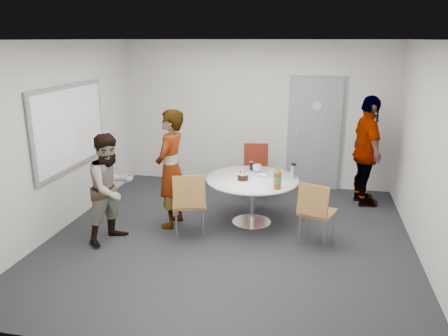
% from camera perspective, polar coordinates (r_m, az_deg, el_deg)
% --- Properties ---
extents(floor, '(5.00, 5.00, 0.00)m').
position_cam_1_polar(floor, '(6.27, 0.80, -9.10)').
color(floor, black).
rests_on(floor, ground).
extents(ceiling, '(5.00, 5.00, 0.00)m').
position_cam_1_polar(ceiling, '(5.65, 0.92, 16.41)').
color(ceiling, silver).
rests_on(ceiling, wall_back).
extents(wall_back, '(5.00, 0.00, 5.00)m').
position_cam_1_polar(wall_back, '(8.23, 4.27, 6.98)').
color(wall_back, beige).
rests_on(wall_back, floor).
extents(wall_left, '(0.00, 5.00, 5.00)m').
position_cam_1_polar(wall_left, '(6.75, -20.50, 3.84)').
color(wall_left, beige).
rests_on(wall_left, floor).
extents(wall_right, '(0.00, 5.00, 5.00)m').
position_cam_1_polar(wall_right, '(5.88, 25.51, 1.50)').
color(wall_right, beige).
rests_on(wall_right, floor).
extents(wall_front, '(5.00, 0.00, 5.00)m').
position_cam_1_polar(wall_front, '(3.51, -7.16, -6.46)').
color(wall_front, beige).
rests_on(wall_front, floor).
extents(door, '(1.02, 0.17, 2.12)m').
position_cam_1_polar(door, '(8.20, 11.85, 4.33)').
color(door, slate).
rests_on(door, wall_back).
extents(whiteboard, '(0.04, 1.90, 1.25)m').
position_cam_1_polar(whiteboard, '(6.87, -19.43, 5.01)').
color(whiteboard, gray).
rests_on(whiteboard, wall_left).
extents(table, '(1.37, 1.37, 1.04)m').
position_cam_1_polar(table, '(6.52, 3.94, -2.17)').
color(table, white).
rests_on(table, floor).
extents(chair_near_left, '(0.58, 0.61, 0.96)m').
position_cam_1_polar(chair_near_left, '(6.04, -4.58, -4.10)').
color(chair_near_left, brown).
rests_on(chair_near_left, floor).
extents(chair_near_right, '(0.56, 0.58, 0.91)m').
position_cam_1_polar(chair_near_right, '(5.94, 11.87, -5.14)').
color(chair_near_right, brown).
rests_on(chair_near_right, floor).
extents(chair_far, '(0.50, 0.53, 0.94)m').
position_cam_1_polar(chair_far, '(7.72, 4.16, 0.44)').
color(chair_far, maroon).
rests_on(chair_far, floor).
extents(person_main, '(0.47, 0.67, 1.76)m').
position_cam_1_polar(person_main, '(6.43, -6.95, -0.15)').
color(person_main, '#A5C6EA').
rests_on(person_main, floor).
extents(person_left, '(0.83, 0.91, 1.52)m').
position_cam_1_polar(person_left, '(6.13, -14.53, -2.58)').
color(person_left, white).
rests_on(person_left, floor).
extents(person_right, '(0.68, 1.15, 1.85)m').
position_cam_1_polar(person_right, '(7.59, 18.17, 2.08)').
color(person_right, black).
rests_on(person_right, floor).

